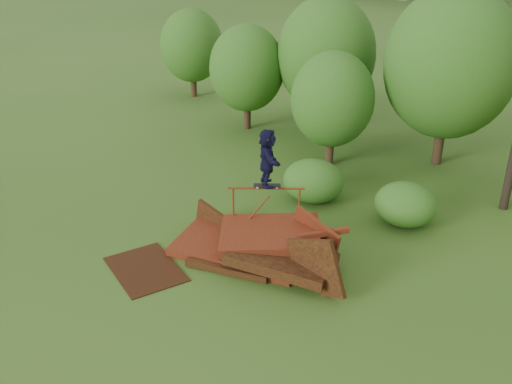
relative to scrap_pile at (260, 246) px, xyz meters
The scene contains 13 objects.
ground 1.35m from the scrap_pile, 82.32° to the right, with size 240.00×240.00×0.00m, color #2D5116.
scrap_pile is the anchor object (origin of this frame).
grind_rail 1.26m from the scrap_pile, 113.43° to the left, with size 1.88×1.23×1.76m.
skateboard 1.72m from the scrap_pile, 111.99° to the left, with size 0.76×0.59×0.08m.
skater 2.48m from the scrap_pile, 111.99° to the left, with size 1.53×0.49×1.65m, color black.
flat_plate 3.21m from the scrap_pile, 135.37° to the right, with size 2.29×1.63×0.03m, color #33190B.
tree_0 11.36m from the scrap_pile, 126.41° to the left, with size 3.30×3.30×4.65m.
tree_1 11.48m from the scrap_pile, 108.71° to the left, with size 4.21×4.21×5.86m.
tree_2 7.68m from the scrap_pile, 102.06° to the left, with size 3.11×3.11×4.39m.
tree_3 10.41m from the scrap_pile, 78.75° to the left, with size 4.80×4.80×6.66m.
tree_6 16.89m from the scrap_pile, 135.66° to the left, with size 3.29×3.29×4.59m.
shrub_left 4.10m from the scrap_pile, 97.67° to the left, with size 2.06×1.90×1.43m, color #234D14.
shrub_right 4.91m from the scrap_pile, 57.64° to the left, with size 1.92×1.76×1.36m, color #234D14.
Camera 1 is at (7.31, -10.16, 8.56)m, focal length 40.00 mm.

